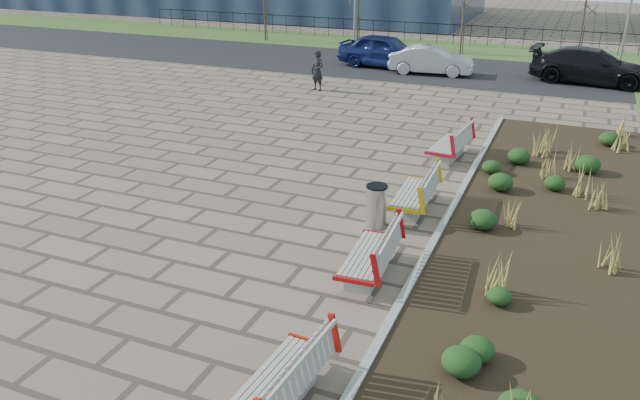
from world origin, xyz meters
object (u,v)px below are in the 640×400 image
at_px(bench_c, 413,191).
at_px(car_silver, 431,60).
at_px(bench_d, 449,142).
at_px(car_black, 592,66).
at_px(bench_b, 368,252).
at_px(lamp_east, 631,4).
at_px(bench_a, 277,377).
at_px(car_blue, 385,51).
at_px(litter_bin, 376,206).
at_px(pedestrian, 317,71).

bearing_deg(bench_c, car_silver, 99.98).
relative_size(bench_d, car_black, 0.40).
distance_m(bench_b, bench_d, 7.47).
xyz_separation_m(car_silver, lamp_east, (8.29, 5.17, 2.38)).
bearing_deg(car_black, bench_a, 177.74).
bearing_deg(car_blue, lamp_east, -61.20).
relative_size(car_blue, lamp_east, 0.78).
height_order(litter_bin, pedestrian, pedestrian).
xyz_separation_m(bench_a, bench_c, (0.00, 7.38, 0.00)).
bearing_deg(pedestrian, litter_bin, -44.48).
distance_m(car_blue, lamp_east, 11.87).
bearing_deg(car_silver, car_blue, 68.78).
relative_size(bench_a, bench_b, 1.00).
distance_m(bench_b, litter_bin, 2.24).
bearing_deg(car_blue, bench_c, -154.21).
height_order(car_silver, car_black, car_black).
relative_size(bench_d, car_silver, 0.54).
relative_size(litter_bin, pedestrian, 0.59).
bearing_deg(pedestrian, bench_b, -46.58).
relative_size(bench_a, pedestrian, 1.26).
xyz_separation_m(pedestrian, car_black, (10.66, 5.87, -0.06)).
distance_m(bench_c, litter_bin, 1.31).
distance_m(bench_d, litter_bin, 5.32).
distance_m(bench_d, lamp_east, 17.59).
bearing_deg(pedestrian, car_silver, 70.92).
bearing_deg(bench_d, bench_b, -84.53).
xyz_separation_m(bench_d, lamp_east, (5.00, 16.67, 2.54)).
bearing_deg(litter_bin, car_black, 76.47).
bearing_deg(litter_bin, bench_b, -76.05).
relative_size(bench_a, bench_c, 1.00).
distance_m(bench_b, car_blue, 20.52).
xyz_separation_m(bench_b, car_silver, (-3.29, 18.98, 0.16)).
bearing_deg(bench_b, bench_a, -93.31).
bearing_deg(bench_a, car_silver, 102.40).
xyz_separation_m(bench_c, car_black, (3.70, 16.41, 0.28)).
height_order(litter_bin, lamp_east, lamp_east).
height_order(pedestrian, car_black, pedestrian).
bearing_deg(bench_a, bench_b, 94.25).
relative_size(pedestrian, car_silver, 0.43).
relative_size(bench_d, lamp_east, 0.35).
distance_m(litter_bin, pedestrian, 13.38).
bearing_deg(lamp_east, litter_bin, -104.16).
xyz_separation_m(bench_b, litter_bin, (-0.54, 2.18, -0.01)).
relative_size(bench_c, car_silver, 0.54).
bearing_deg(car_silver, bench_c, -173.35).
bearing_deg(bench_c, pedestrian, 121.51).
relative_size(bench_b, pedestrian, 1.26).
xyz_separation_m(bench_a, car_black, (3.70, 23.78, 0.28)).
height_order(bench_a, bench_d, same).
height_order(bench_a, litter_bin, bench_a).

